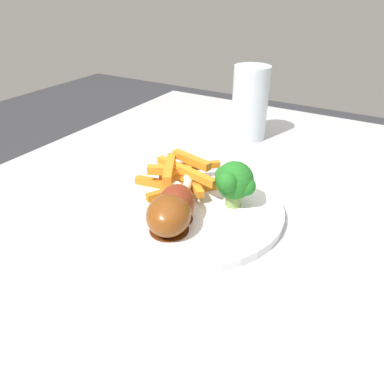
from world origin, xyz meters
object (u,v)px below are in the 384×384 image
dining_table (163,307)px  water_glass (250,103)px  chicken_drumstick_near (169,213)px  chicken_drumstick_far (179,203)px  broccoli_floret_front (234,181)px  carrot_fries_pile (181,177)px  dinner_plate (192,209)px

dining_table → water_glass: bearing=-173.3°
chicken_drumstick_near → chicken_drumstick_far: bearing=-173.8°
broccoli_floret_front → chicken_drumstick_far: size_ratio=0.53×
broccoli_floret_front → carrot_fries_pile: bearing=-92.6°
chicken_drumstick_near → chicken_drumstick_far: 0.03m
dinner_plate → water_glass: 0.30m
dining_table → dinner_plate: size_ratio=4.71×
dinner_plate → chicken_drumstick_near: chicken_drumstick_near is taller
carrot_fries_pile → broccoli_floret_front: bearing=87.4°
chicken_drumstick_near → dinner_plate: bearing=-176.3°
broccoli_floret_front → water_glass: water_glass is taller
carrot_fries_pile → dining_table: bearing=18.9°
dining_table → water_glass: water_glass is taller
broccoli_floret_front → water_glass: (-0.26, -0.09, 0.02)m
dining_table → dinner_plate: (-0.08, -0.00, 0.12)m
broccoli_floret_front → carrot_fries_pile: 0.09m
dinner_plate → carrot_fries_pile: (-0.03, -0.04, 0.02)m
dinner_plate → water_glass: water_glass is taller
dinner_plate → chicken_drumstick_far: (0.03, 0.00, 0.03)m
dinner_plate → broccoli_floret_front: size_ratio=3.93×
chicken_drumstick_near → water_glass: (-0.35, -0.05, 0.03)m
dining_table → chicken_drumstick_near: 0.14m
chicken_drumstick_near → carrot_fries_pile: bearing=-155.9°
dining_table → water_glass: (-0.37, -0.04, 0.18)m
broccoli_floret_front → chicken_drumstick_far: 0.08m
dining_table → chicken_drumstick_near: chicken_drumstick_near is taller
dining_table → chicken_drumstick_far: bearing=178.7°
water_glass → carrot_fries_pile: bearing=1.4°
broccoli_floret_front → chicken_drumstick_near: size_ratio=0.55×
dining_table → carrot_fries_pile: size_ratio=8.73×
dining_table → chicken_drumstick_near: size_ratio=10.27×
carrot_fries_pile → chicken_drumstick_near: bearing=24.1°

